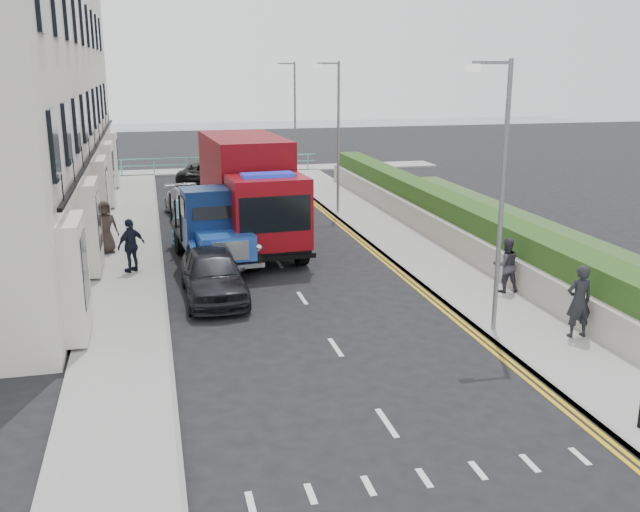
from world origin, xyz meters
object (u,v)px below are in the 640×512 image
(lamp_mid, at_px, (336,129))
(parked_car_front, at_px, (213,274))
(pedestrian_east_near, at_px, (579,301))
(bedford_lorry, at_px, (217,231))
(lamp_far, at_px, (293,114))
(lamp_near, at_px, (499,183))
(red_lorry, at_px, (249,189))

(lamp_mid, distance_m, parked_car_front, 13.60)
(pedestrian_east_near, bearing_deg, bedford_lorry, -47.63)
(lamp_far, bearing_deg, lamp_near, -90.00)
(lamp_far, bearing_deg, pedestrian_east_near, -85.93)
(lamp_mid, xyz_separation_m, red_lorry, (-4.78, -5.19, -1.78))
(lamp_near, height_order, parked_car_front, lamp_near)
(bedford_lorry, distance_m, pedestrian_east_near, 12.28)
(red_lorry, bearing_deg, lamp_near, -69.79)
(lamp_far, relative_size, bedford_lorry, 1.16)
(parked_car_front, distance_m, pedestrian_east_near, 10.38)
(lamp_mid, xyz_separation_m, bedford_lorry, (-6.31, -7.89, -2.72))
(bedford_lorry, bearing_deg, lamp_mid, 46.07)
(lamp_near, distance_m, bedford_lorry, 10.63)
(lamp_mid, relative_size, pedestrian_east_near, 3.67)
(parked_car_front, height_order, pedestrian_east_near, pedestrian_east_near)
(lamp_near, distance_m, red_lorry, 11.95)
(parked_car_front, bearing_deg, red_lorry, 71.37)
(red_lorry, bearing_deg, parked_car_front, -111.63)
(bedford_lorry, height_order, red_lorry, red_lorry)
(lamp_mid, height_order, lamp_far, same)
(bedford_lorry, bearing_deg, lamp_near, -57.37)
(lamp_far, distance_m, bedford_lorry, 19.16)
(red_lorry, relative_size, parked_car_front, 1.81)
(parked_car_front, bearing_deg, pedestrian_east_near, -33.66)
(lamp_near, bearing_deg, pedestrian_east_near, -27.39)
(lamp_mid, height_order, red_lorry, lamp_mid)
(bedford_lorry, relative_size, red_lorry, 0.74)
(lamp_mid, xyz_separation_m, parked_car_front, (-6.78, -11.34, -3.23))
(lamp_near, xyz_separation_m, bedford_lorry, (-6.31, 8.11, -2.72))
(lamp_far, distance_m, parked_car_front, 22.62)
(lamp_near, distance_m, parked_car_front, 8.84)
(lamp_mid, xyz_separation_m, lamp_far, (0.00, 10.00, 0.00))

